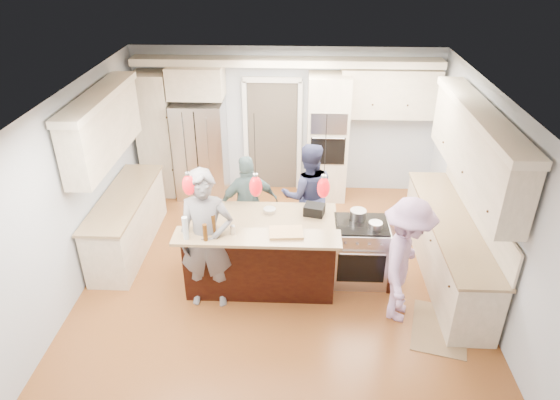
{
  "coord_description": "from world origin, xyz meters",
  "views": [
    {
      "loc": [
        0.26,
        -5.73,
        4.5
      ],
      "look_at": [
        0.0,
        0.35,
        1.15
      ],
      "focal_mm": 32.0,
      "sensor_mm": 36.0,
      "label": 1
    }
  ],
  "objects_px": {
    "person_bar_end": "(207,241)",
    "island_range": "(361,251)",
    "refrigerator": "(201,150)",
    "kitchen_island": "(262,250)",
    "person_far_left": "(308,195)"
  },
  "relations": [
    {
      "from": "refrigerator",
      "to": "island_range",
      "type": "xyz_separation_m",
      "value": [
        2.71,
        -2.49,
        -0.44
      ]
    },
    {
      "from": "refrigerator",
      "to": "island_range",
      "type": "distance_m",
      "value": 3.71
    },
    {
      "from": "person_bar_end",
      "to": "person_far_left",
      "type": "xyz_separation_m",
      "value": [
        1.3,
        1.5,
        -0.12
      ]
    },
    {
      "from": "person_far_left",
      "to": "refrigerator",
      "type": "bearing_deg",
      "value": -45.64
    },
    {
      "from": "refrigerator",
      "to": "kitchen_island",
      "type": "bearing_deg",
      "value": -63.09
    },
    {
      "from": "kitchen_island",
      "to": "island_range",
      "type": "distance_m",
      "value": 1.41
    },
    {
      "from": "refrigerator",
      "to": "island_range",
      "type": "relative_size",
      "value": 1.96
    },
    {
      "from": "refrigerator",
      "to": "person_bar_end",
      "type": "bearing_deg",
      "value": -78.21
    },
    {
      "from": "refrigerator",
      "to": "island_range",
      "type": "height_order",
      "value": "refrigerator"
    },
    {
      "from": "kitchen_island",
      "to": "island_range",
      "type": "relative_size",
      "value": 2.28
    },
    {
      "from": "island_range",
      "to": "person_bar_end",
      "type": "bearing_deg",
      "value": -163.85
    },
    {
      "from": "refrigerator",
      "to": "person_bar_end",
      "type": "relative_size",
      "value": 0.92
    },
    {
      "from": "kitchen_island",
      "to": "person_bar_end",
      "type": "xyz_separation_m",
      "value": [
        -0.66,
        -0.52,
        0.49
      ]
    },
    {
      "from": "island_range",
      "to": "person_bar_end",
      "type": "xyz_separation_m",
      "value": [
        -2.07,
        -0.6,
        0.52
      ]
    },
    {
      "from": "person_bar_end",
      "to": "island_range",
      "type": "bearing_deg",
      "value": 14.6
    }
  ]
}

